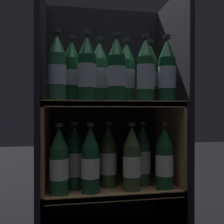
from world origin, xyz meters
name	(u,v)px	position (x,y,z in m)	size (l,w,h in m)	color
fridge_back_wall	(104,113)	(0.00, 0.34, 0.51)	(0.59, 0.02, 1.02)	black
fridge_side_left	(42,113)	(-0.28, 0.17, 0.51)	(0.02, 0.37, 1.02)	black
fridge_side_right	(172,113)	(0.28, 0.17, 0.51)	(0.02, 0.37, 1.02)	black
shelf_lower	(110,193)	(0.00, 0.16, 0.17)	(0.55, 0.33, 0.21)	tan
shelf_upper	(110,140)	(0.00, 0.16, 0.40)	(0.55, 0.33, 0.56)	tan
bottle_upper_front_0	(57,69)	(-0.22, 0.05, 0.67)	(0.07, 0.07, 0.27)	#285B42
bottle_upper_front_1	(87,70)	(-0.11, 0.05, 0.67)	(0.07, 0.07, 0.27)	#144228
bottle_upper_front_2	(117,71)	(0.01, 0.05, 0.67)	(0.07, 0.07, 0.27)	#144228
bottle_upper_front_3	(146,72)	(0.12, 0.05, 0.67)	(0.07, 0.07, 0.27)	#194C2D
bottle_upper_front_4	(167,73)	(0.21, 0.05, 0.67)	(0.07, 0.07, 0.27)	#144228
bottle_upper_back_0	(72,73)	(-0.16, 0.13, 0.67)	(0.07, 0.07, 0.27)	#194C2D
bottle_upper_back_1	(99,74)	(-0.05, 0.13, 0.67)	(0.07, 0.07, 0.27)	#285B42
bottle_upper_back_2	(127,74)	(0.06, 0.13, 0.67)	(0.07, 0.07, 0.27)	#1E5638
bottle_upper_back_3	(150,75)	(0.17, 0.13, 0.67)	(0.07, 0.07, 0.27)	#384C28
bottle_lower_front_0	(59,163)	(-0.21, 0.05, 0.33)	(0.07, 0.07, 0.27)	#194C2D
bottle_lower_front_1	(90,162)	(-0.09, 0.05, 0.33)	(0.07, 0.07, 0.27)	#144228
bottle_lower_front_2	(132,161)	(0.07, 0.05, 0.33)	(0.07, 0.07, 0.27)	#384C28
bottle_lower_front_3	(164,159)	(0.20, 0.05, 0.33)	(0.07, 0.07, 0.27)	#144228
bottle_lower_back_0	(74,159)	(-0.15, 0.13, 0.32)	(0.07, 0.07, 0.27)	#1E5638
bottle_lower_back_1	(108,158)	(-0.01, 0.13, 0.32)	(0.07, 0.07, 0.27)	#384C28
bottle_lower_back_2	(143,157)	(0.13, 0.13, 0.32)	(0.07, 0.07, 0.27)	#285B42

